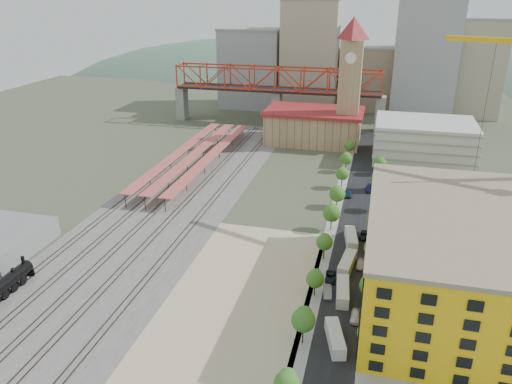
% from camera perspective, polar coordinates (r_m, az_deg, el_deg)
% --- Properties ---
extents(ground, '(400.00, 400.00, 0.00)m').
position_cam_1_polar(ground, '(126.03, 3.52, -4.86)').
color(ground, '#474C38').
rests_on(ground, ground).
extents(ballast_strip, '(36.00, 165.00, 0.06)m').
position_cam_1_polar(ballast_strip, '(150.90, -8.74, -0.31)').
color(ballast_strip, '#605E59').
rests_on(ballast_strip, ground).
extents(dirt_lot, '(28.00, 67.00, 0.06)m').
position_cam_1_polar(dirt_lot, '(100.50, -2.26, -12.60)').
color(dirt_lot, tan).
rests_on(dirt_lot, ground).
extents(street_asphalt, '(12.00, 170.00, 0.06)m').
position_cam_1_polar(street_asphalt, '(137.97, 11.25, -2.74)').
color(street_asphalt, black).
rests_on(street_asphalt, ground).
extents(sidewalk_west, '(3.00, 170.00, 0.04)m').
position_cam_1_polar(sidewalk_west, '(138.24, 8.98, -2.52)').
color(sidewalk_west, gray).
rests_on(sidewalk_west, ground).
extents(sidewalk_east, '(3.00, 170.00, 0.04)m').
position_cam_1_polar(sidewalk_east, '(137.93, 13.53, -2.96)').
color(sidewalk_east, gray).
rests_on(sidewalk_east, ground).
extents(construction_pad, '(50.00, 90.00, 0.06)m').
position_cam_1_polar(construction_pad, '(110.04, 25.54, -11.66)').
color(construction_pad, gray).
rests_on(construction_pad, ground).
extents(rail_tracks, '(26.56, 160.00, 0.18)m').
position_cam_1_polar(rail_tracks, '(151.53, -9.37, -0.21)').
color(rail_tracks, '#382B23').
rests_on(rail_tracks, ground).
extents(platform_canopies, '(16.00, 80.00, 4.12)m').
position_cam_1_polar(platform_canopies, '(175.21, -6.92, 4.41)').
color(platform_canopies, '#C24C4A').
rests_on(platform_canopies, ground).
extents(station_hall, '(38.00, 24.00, 13.10)m').
position_cam_1_polar(station_hall, '(200.49, 6.61, 7.53)').
color(station_hall, tan).
rests_on(station_hall, ground).
extents(clock_tower, '(12.00, 12.00, 52.00)m').
position_cam_1_polar(clock_tower, '(192.85, 10.75, 13.40)').
color(clock_tower, tan).
rests_on(clock_tower, ground).
extents(parking_garage, '(34.00, 26.00, 14.00)m').
position_cam_1_polar(parking_garage, '(187.98, 18.61, 5.60)').
color(parking_garage, silver).
rests_on(parking_garage, ground).
extents(truss_bridge, '(94.00, 9.60, 25.60)m').
position_cam_1_polar(truss_bridge, '(223.31, 2.39, 12.39)').
color(truss_bridge, gray).
rests_on(truss_bridge, ground).
extents(construction_building, '(44.60, 50.60, 18.80)m').
position_cam_1_polar(construction_building, '(104.75, 24.78, -7.29)').
color(construction_building, yellow).
rests_on(construction_building, ground).
extents(street_trees, '(15.40, 124.40, 8.00)m').
position_cam_1_polar(street_trees, '(128.97, 10.96, -4.59)').
color(street_trees, '#225A1B').
rests_on(street_trees, ground).
extents(skyline, '(133.00, 46.00, 60.00)m').
position_cam_1_polar(skyline, '(255.30, 11.58, 14.13)').
color(skyline, '#9EA0A3').
rests_on(skyline, ground).
extents(distant_hills, '(647.00, 264.00, 227.00)m').
position_cam_1_polar(distant_hills, '(395.72, 16.92, 1.12)').
color(distant_hills, '#4C6B59').
rests_on(distant_hills, ground).
extents(site_trailer_a, '(4.62, 9.28, 2.46)m').
position_cam_1_polar(site_trailer_a, '(91.17, 9.03, -16.16)').
color(site_trailer_a, silver).
rests_on(site_trailer_a, ground).
extents(site_trailer_b, '(3.19, 9.41, 2.53)m').
position_cam_1_polar(site_trailer_b, '(103.04, 9.87, -11.15)').
color(site_trailer_b, silver).
rests_on(site_trailer_b, ground).
extents(site_trailer_c, '(3.68, 9.74, 2.60)m').
position_cam_1_polar(site_trailer_c, '(112.51, 10.37, -8.06)').
color(site_trailer_c, silver).
rests_on(site_trailer_c, ground).
extents(site_trailer_d, '(3.88, 9.60, 2.55)m').
position_cam_1_polar(site_trailer_d, '(123.13, 10.81, -5.28)').
color(site_trailer_d, silver).
rests_on(site_trailer_d, ground).
extents(car_1, '(2.33, 4.94, 1.56)m').
position_cam_1_polar(car_1, '(103.41, 8.16, -11.22)').
color(car_1, gray).
rests_on(car_1, ground).
extents(car_2, '(2.48, 4.91, 1.33)m').
position_cam_1_polar(car_2, '(108.36, 8.51, -9.60)').
color(car_2, black).
rests_on(car_2, ground).
extents(car_3, '(2.34, 5.27, 1.50)m').
position_cam_1_polar(car_3, '(150.55, 10.48, -0.19)').
color(car_3, '#1A304E').
rests_on(car_3, ground).
extents(car_4, '(1.95, 4.45, 1.49)m').
position_cam_1_polar(car_4, '(97.57, 11.28, -13.78)').
color(car_4, silver).
rests_on(car_4, ground).
extents(car_5, '(2.05, 4.61, 1.47)m').
position_cam_1_polar(car_5, '(114.08, 11.92, -8.06)').
color(car_5, gray).
rests_on(car_5, ground).
extents(car_6, '(2.74, 4.97, 1.32)m').
position_cam_1_polar(car_6, '(126.75, 12.27, -4.87)').
color(car_6, black).
rests_on(car_6, ground).
extents(car_7, '(2.16, 5.26, 1.52)m').
position_cam_1_polar(car_7, '(155.52, 12.83, 0.37)').
color(car_7, navy).
rests_on(car_7, ground).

